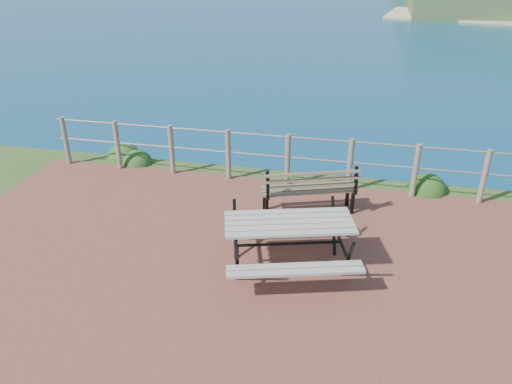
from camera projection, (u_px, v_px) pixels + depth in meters
ground at (245, 292)px, 6.61m from camera, size 10.00×7.00×0.12m
safety_railing at (288, 157)px, 9.28m from camera, size 9.40×0.10×1.00m
picnic_table at (289, 239)px, 6.90m from camera, size 1.88×1.47×0.74m
park_bench at (309, 182)px, 8.29m from camera, size 1.62×0.91×0.89m
shrub_lip_west at (134, 158)px, 10.72m from camera, size 0.78×0.78×0.52m
shrub_lip_east at (425, 186)px, 9.50m from camera, size 0.78×0.78×0.52m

